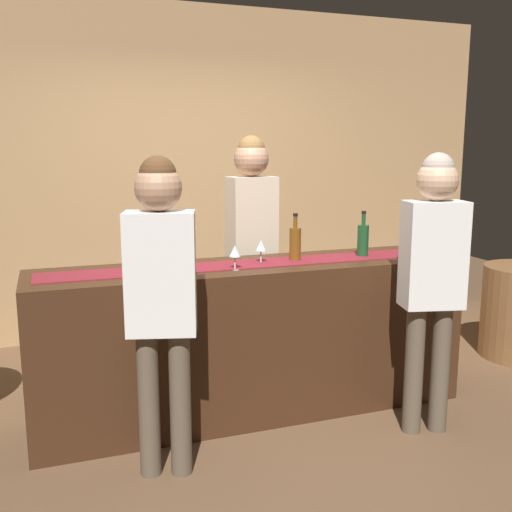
{
  "coord_description": "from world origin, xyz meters",
  "views": [
    {
      "loc": [
        -1.18,
        -3.38,
        1.68
      ],
      "look_at": [
        0.02,
        0.0,
        1.01
      ],
      "focal_mm": 41.35,
      "sensor_mm": 36.0,
      "label": 1
    }
  ],
  "objects_px": {
    "wine_glass_mid_counter": "(235,252)",
    "bartender": "(251,229)",
    "wine_bottle_amber": "(295,243)",
    "customer_sipping": "(433,265)",
    "customer_browsing": "(161,286)",
    "wine_glass_near_customer": "(261,246)",
    "wine_bottle_green": "(363,240)"
  },
  "relations": [
    {
      "from": "customer_sipping",
      "to": "wine_bottle_green",
      "type": "bearing_deg",
      "value": 113.01
    },
    {
      "from": "wine_glass_mid_counter",
      "to": "bartender",
      "type": "relative_size",
      "value": 0.08
    },
    {
      "from": "wine_bottle_amber",
      "to": "wine_glass_mid_counter",
      "type": "bearing_deg",
      "value": -162.5
    },
    {
      "from": "customer_sipping",
      "to": "customer_browsing",
      "type": "bearing_deg",
      "value": -168.47
    },
    {
      "from": "wine_bottle_green",
      "to": "customer_sipping",
      "type": "distance_m",
      "value": 0.63
    },
    {
      "from": "customer_sipping",
      "to": "wine_glass_near_customer",
      "type": "bearing_deg",
      "value": 155.62
    },
    {
      "from": "wine_bottle_green",
      "to": "bartender",
      "type": "distance_m",
      "value": 0.82
    },
    {
      "from": "wine_bottle_amber",
      "to": "wine_glass_mid_counter",
      "type": "relative_size",
      "value": 2.1
    },
    {
      "from": "wine_bottle_amber",
      "to": "wine_glass_near_customer",
      "type": "height_order",
      "value": "wine_bottle_amber"
    },
    {
      "from": "wine_bottle_amber",
      "to": "wine_glass_near_customer",
      "type": "xyz_separation_m",
      "value": [
        -0.23,
        -0.0,
        -0.01
      ]
    },
    {
      "from": "bartender",
      "to": "customer_sipping",
      "type": "distance_m",
      "value": 1.38
    },
    {
      "from": "customer_sipping",
      "to": "wine_bottle_amber",
      "type": "bearing_deg",
      "value": 145.87
    },
    {
      "from": "bartender",
      "to": "customer_sipping",
      "type": "height_order",
      "value": "bartender"
    },
    {
      "from": "bartender",
      "to": "customer_sipping",
      "type": "relative_size",
      "value": 1.07
    },
    {
      "from": "wine_bottle_green",
      "to": "wine_bottle_amber",
      "type": "xyz_separation_m",
      "value": [
        -0.48,
        0.02,
        0.0
      ]
    },
    {
      "from": "wine_glass_mid_counter",
      "to": "bartender",
      "type": "xyz_separation_m",
      "value": [
        0.35,
        0.7,
        0.03
      ]
    },
    {
      "from": "wine_glass_mid_counter",
      "to": "bartender",
      "type": "bearing_deg",
      "value": 63.58
    },
    {
      "from": "bartender",
      "to": "wine_bottle_amber",
      "type": "bearing_deg",
      "value": 93.18
    },
    {
      "from": "wine_glass_mid_counter",
      "to": "customer_sipping",
      "type": "distance_m",
      "value": 1.14
    },
    {
      "from": "wine_bottle_green",
      "to": "bartender",
      "type": "height_order",
      "value": "bartender"
    },
    {
      "from": "wine_bottle_green",
      "to": "wine_glass_mid_counter",
      "type": "relative_size",
      "value": 2.1
    },
    {
      "from": "wine_glass_near_customer",
      "to": "customer_browsing",
      "type": "height_order",
      "value": "customer_browsing"
    },
    {
      "from": "wine_glass_near_customer",
      "to": "wine_glass_mid_counter",
      "type": "bearing_deg",
      "value": -147.3
    },
    {
      "from": "customer_sipping",
      "to": "customer_browsing",
      "type": "relative_size",
      "value": 1.01
    },
    {
      "from": "wine_glass_near_customer",
      "to": "bartender",
      "type": "distance_m",
      "value": 0.58
    },
    {
      "from": "wine_bottle_green",
      "to": "wine_glass_mid_counter",
      "type": "bearing_deg",
      "value": -172.48
    },
    {
      "from": "wine_glass_near_customer",
      "to": "bartender",
      "type": "relative_size",
      "value": 0.08
    },
    {
      "from": "wine_bottle_green",
      "to": "wine_glass_near_customer",
      "type": "xyz_separation_m",
      "value": [
        -0.71,
        0.02,
        -0.01
      ]
    },
    {
      "from": "wine_bottle_green",
      "to": "wine_glass_mid_counter",
      "type": "xyz_separation_m",
      "value": [
        -0.92,
        -0.12,
        -0.01
      ]
    },
    {
      "from": "customer_sipping",
      "to": "customer_browsing",
      "type": "distance_m",
      "value": 1.55
    },
    {
      "from": "customer_browsing",
      "to": "customer_sipping",
      "type": "bearing_deg",
      "value": 13.52
    },
    {
      "from": "wine_glass_near_customer",
      "to": "bartender",
      "type": "xyz_separation_m",
      "value": [
        0.13,
        0.56,
        0.03
      ]
    }
  ]
}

